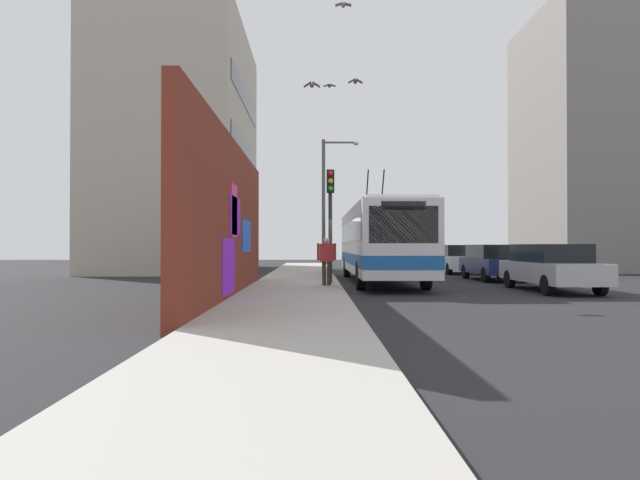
{
  "coord_description": "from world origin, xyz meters",
  "views": [
    {
      "loc": [
        -19.97,
        0.95,
        1.51
      ],
      "look_at": [
        -0.05,
        0.73,
        1.74
      ],
      "focal_mm": 30.27,
      "sensor_mm": 36.0,
      "label": 1
    }
  ],
  "objects_px": {
    "parked_car_silver": "(550,266)",
    "parked_car_white": "(457,258)",
    "parked_car_navy": "(493,261)",
    "traffic_light": "(330,207)",
    "street_lamp": "(328,196)",
    "city_bus": "(379,241)",
    "pedestrian_at_curb": "(327,257)"
  },
  "relations": [
    {
      "from": "parked_car_silver",
      "to": "parked_car_white",
      "type": "relative_size",
      "value": 1.14
    },
    {
      "from": "parked_car_navy",
      "to": "traffic_light",
      "type": "xyz_separation_m",
      "value": [
        -4.1,
        7.35,
        2.13
      ]
    },
    {
      "from": "parked_car_navy",
      "to": "street_lamp",
      "type": "bearing_deg",
      "value": 59.94
    },
    {
      "from": "parked_car_silver",
      "to": "traffic_light",
      "type": "height_order",
      "value": "traffic_light"
    },
    {
      "from": "city_bus",
      "to": "traffic_light",
      "type": "height_order",
      "value": "city_bus"
    },
    {
      "from": "pedestrian_at_curb",
      "to": "traffic_light",
      "type": "distance_m",
      "value": 2.03
    },
    {
      "from": "city_bus",
      "to": "parked_car_navy",
      "type": "xyz_separation_m",
      "value": [
        1.25,
        -5.2,
        -0.91
      ]
    },
    {
      "from": "city_bus",
      "to": "traffic_light",
      "type": "bearing_deg",
      "value": 142.97
    },
    {
      "from": "parked_car_silver",
      "to": "pedestrian_at_curb",
      "type": "bearing_deg",
      "value": 83.79
    },
    {
      "from": "parked_car_white",
      "to": "pedestrian_at_curb",
      "type": "relative_size",
      "value": 2.53
    },
    {
      "from": "parked_car_navy",
      "to": "parked_car_white",
      "type": "height_order",
      "value": "same"
    },
    {
      "from": "pedestrian_at_curb",
      "to": "parked_car_silver",
      "type": "bearing_deg",
      "value": -96.21
    },
    {
      "from": "parked_car_silver",
      "to": "parked_car_white",
      "type": "bearing_deg",
      "value": 0.0
    },
    {
      "from": "pedestrian_at_curb",
      "to": "parked_car_navy",
      "type": "bearing_deg",
      "value": -56.48
    },
    {
      "from": "parked_car_navy",
      "to": "street_lamp",
      "type": "relative_size",
      "value": 0.65
    },
    {
      "from": "parked_car_silver",
      "to": "parked_car_white",
      "type": "height_order",
      "value": "same"
    },
    {
      "from": "street_lamp",
      "to": "parked_car_silver",
      "type": "bearing_deg",
      "value": -144.05
    },
    {
      "from": "city_bus",
      "to": "parked_car_silver",
      "type": "xyz_separation_m",
      "value": [
        -4.54,
        -5.2,
        -0.91
      ]
    },
    {
      "from": "parked_car_white",
      "to": "city_bus",
      "type": "bearing_deg",
      "value": 144.25
    },
    {
      "from": "parked_car_white",
      "to": "street_lamp",
      "type": "bearing_deg",
      "value": 103.84
    },
    {
      "from": "parked_car_silver",
      "to": "street_lamp",
      "type": "relative_size",
      "value": 0.7
    },
    {
      "from": "city_bus",
      "to": "parked_car_silver",
      "type": "distance_m",
      "value": 6.96
    },
    {
      "from": "parked_car_silver",
      "to": "traffic_light",
      "type": "bearing_deg",
      "value": 77.06
    },
    {
      "from": "pedestrian_at_curb",
      "to": "city_bus",
      "type": "bearing_deg",
      "value": -31.82
    },
    {
      "from": "pedestrian_at_curb",
      "to": "traffic_light",
      "type": "relative_size",
      "value": 0.4
    },
    {
      "from": "parked_car_silver",
      "to": "pedestrian_at_curb",
      "type": "distance_m",
      "value": 7.56
    },
    {
      "from": "street_lamp",
      "to": "pedestrian_at_curb",
      "type": "bearing_deg",
      "value": 178.3
    },
    {
      "from": "traffic_light",
      "to": "city_bus",
      "type": "bearing_deg",
      "value": -37.03
    },
    {
      "from": "city_bus",
      "to": "parked_car_white",
      "type": "distance_m",
      "value": 8.95
    },
    {
      "from": "parked_car_navy",
      "to": "pedestrian_at_curb",
      "type": "bearing_deg",
      "value": 123.52
    },
    {
      "from": "city_bus",
      "to": "parked_car_navy",
      "type": "relative_size",
      "value": 2.71
    },
    {
      "from": "parked_car_white",
      "to": "pedestrian_at_curb",
      "type": "bearing_deg",
      "value": 145.55
    }
  ]
}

